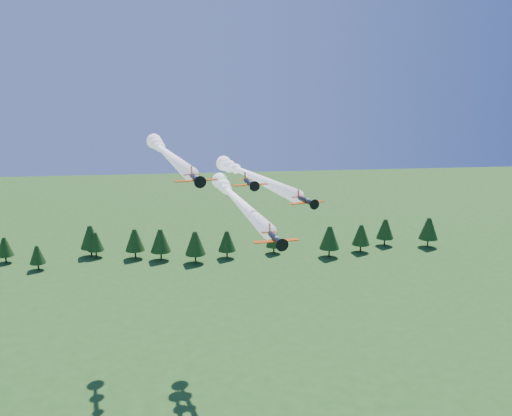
{
  "coord_description": "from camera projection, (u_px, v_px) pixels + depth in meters",
  "views": [
    {
      "loc": [
        -12.01,
        -93.2,
        66.48
      ],
      "look_at": [
        -0.47,
        0.0,
        44.5
      ],
      "focal_mm": 40.0,
      "sensor_mm": 36.0,
      "label": 1
    }
  ],
  "objects": [
    {
      "name": "plane_right",
      "position": [
        249.0,
        174.0,
        124.98
      ],
      "size": [
        16.25,
        50.24,
        3.7
      ],
      "rotation": [
        0.0,
        0.0,
        0.24
      ],
      "color": "black",
      "rests_on": "ground"
    },
    {
      "name": "plane_left",
      "position": [
        166.0,
        152.0,
        123.03
      ],
      "size": [
        14.96,
        58.91,
        3.7
      ],
      "rotation": [
        0.0,
        0.0,
        0.18
      ],
      "color": "black",
      "rests_on": "ground"
    },
    {
      "name": "plane_slot",
      "position": [
        250.0,
        183.0,
        102.71
      ],
      "size": [
        6.7,
        7.3,
        2.34
      ],
      "rotation": [
        0.0,
        0.0,
        0.15
      ],
      "color": "black",
      "rests_on": "ground"
    },
    {
      "name": "plane_lead",
      "position": [
        235.0,
        198.0,
        117.29
      ],
      "size": [
        11.31,
        55.2,
        3.7
      ],
      "rotation": [
        0.0,
        0.0,
        0.12
      ],
      "color": "black",
      "rests_on": "ground"
    },
    {
      "name": "treeline",
      "position": [
        227.0,
        238.0,
        212.68
      ],
      "size": [
        166.83,
        20.0,
        11.89
      ],
      "color": "#382314",
      "rests_on": "ground"
    }
  ]
}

